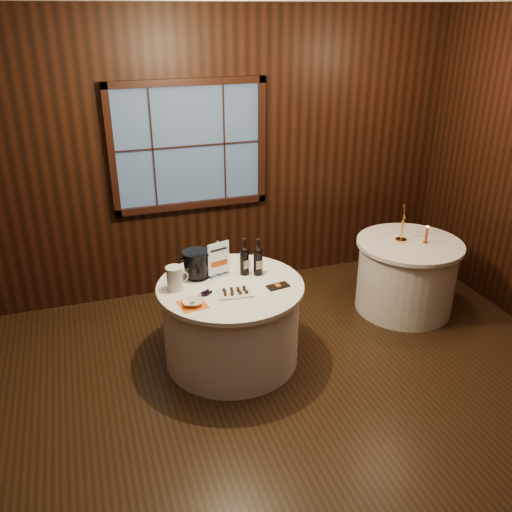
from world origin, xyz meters
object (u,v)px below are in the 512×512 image
object	(u,v)px
chocolate_plate	(235,292)
grape_bunch	(207,293)
cracker_bowl	(192,302)
port_bottle_right	(258,259)
brass_candlestick	(402,228)
sign_stand	(218,264)
red_candle	(426,236)
ice_bucket	(197,264)
port_bottle_left	(244,259)
side_table	(406,275)
glass_pitcher	(175,278)
chocolate_box	(278,286)
main_table	(231,322)

from	to	relation	value
chocolate_plate	grape_bunch	world-z (taller)	chocolate_plate
chocolate_plate	cracker_bowl	xyz separation A→B (m)	(-0.38, -0.06, 0.01)
port_bottle_right	chocolate_plate	size ratio (longest dim) A/B	1.14
port_bottle_right	brass_candlestick	distance (m)	1.65
sign_stand	red_candle	size ratio (longest dim) A/B	1.75
ice_bucket	port_bottle_left	bearing A→B (deg)	-10.32
side_table	red_candle	size ratio (longest dim) A/B	5.60
red_candle	glass_pitcher	bearing A→B (deg)	-176.51
port_bottle_right	chocolate_box	world-z (taller)	port_bottle_right
brass_candlestick	chocolate_plate	bearing A→B (deg)	-164.52
port_bottle_right	glass_pitcher	distance (m)	0.76
grape_bunch	glass_pitcher	size ratio (longest dim) A/B	0.79
sign_stand	port_bottle_left	xyz separation A→B (m)	(0.23, -0.04, 0.03)
chocolate_plate	cracker_bowl	size ratio (longest dim) A/B	1.87
main_table	glass_pitcher	xyz separation A→B (m)	(-0.47, 0.07, 0.49)
brass_candlestick	red_candle	world-z (taller)	brass_candlestick
glass_pitcher	cracker_bowl	xyz separation A→B (m)	(0.08, -0.31, -0.08)
main_table	red_candle	distance (m)	2.19
chocolate_plate	brass_candlestick	size ratio (longest dim) A/B	0.74
glass_pitcher	brass_candlestick	xyz separation A→B (m)	(2.39, 0.29, 0.04)
port_bottle_right	red_candle	xyz separation A→B (m)	(1.84, 0.12, -0.07)
sign_stand	glass_pitcher	bearing A→B (deg)	-178.23
port_bottle_left	chocolate_box	distance (m)	0.41
glass_pitcher	red_candle	bearing A→B (deg)	5.16
sign_stand	port_bottle_right	bearing A→B (deg)	-27.72
chocolate_box	ice_bucket	bearing A→B (deg)	137.86
sign_stand	ice_bucket	distance (m)	0.19
grape_bunch	red_candle	bearing A→B (deg)	8.36
grape_bunch	port_bottle_left	bearing A→B (deg)	33.44
glass_pitcher	brass_candlestick	world-z (taller)	brass_candlestick
brass_candlestick	side_table	bearing A→B (deg)	-36.50
chocolate_plate	port_bottle_left	bearing A→B (deg)	60.49
brass_candlestick	chocolate_box	bearing A→B (deg)	-161.04
port_bottle_right	grape_bunch	xyz separation A→B (m)	(-0.53, -0.23, -0.13)
sign_stand	red_candle	bearing A→B (deg)	-13.60
ice_bucket	grape_bunch	xyz separation A→B (m)	(0.00, -0.35, -0.11)
sign_stand	port_bottle_right	xyz separation A→B (m)	(0.34, -0.08, 0.03)
grape_bunch	red_candle	world-z (taller)	red_candle
port_bottle_right	chocolate_plate	xyz separation A→B (m)	(-0.30, -0.29, -0.13)
glass_pitcher	sign_stand	bearing A→B (deg)	18.02
port_bottle_left	main_table	bearing A→B (deg)	-153.32
port_bottle_right	grape_bunch	world-z (taller)	port_bottle_right
port_bottle_left	cracker_bowl	bearing A→B (deg)	-158.91
main_table	port_bottle_right	xyz separation A→B (m)	(0.29, 0.11, 0.53)
main_table	side_table	distance (m)	2.02
port_bottle_left	glass_pitcher	bearing A→B (deg)	173.64
sign_stand	glass_pitcher	world-z (taller)	sign_stand
main_table	cracker_bowl	world-z (taller)	cracker_bowl
side_table	grape_bunch	distance (m)	2.31
glass_pitcher	brass_candlestick	distance (m)	2.41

